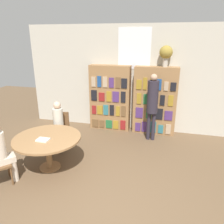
{
  "coord_description": "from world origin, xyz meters",
  "views": [
    {
      "loc": [
        0.94,
        -2.47,
        2.65
      ],
      "look_at": [
        -0.21,
        2.03,
        1.05
      ],
      "focal_mm": 35.0,
      "sensor_mm": 36.0,
      "label": 1
    }
  ],
  "objects_px": {
    "bookshelf_left": "(110,98)",
    "reading_table": "(47,142)",
    "bookshelf_right": "(155,101)",
    "flower_vase": "(166,53)",
    "seated_reader_right": "(2,151)",
    "librarian_standing": "(153,101)",
    "chair_left_side": "(61,128)",
    "seated_reader_left": "(58,124)"
  },
  "relations": [
    {
      "from": "bookshelf_right",
      "to": "librarian_standing",
      "type": "distance_m",
      "value": 0.52
    },
    {
      "from": "chair_left_side",
      "to": "seated_reader_left",
      "type": "relative_size",
      "value": 0.72
    },
    {
      "from": "seated_reader_right",
      "to": "bookshelf_right",
      "type": "bearing_deg",
      "value": 91.46
    },
    {
      "from": "reading_table",
      "to": "bookshelf_right",
      "type": "bearing_deg",
      "value": 50.45
    },
    {
      "from": "bookshelf_left",
      "to": "seated_reader_left",
      "type": "distance_m",
      "value": 1.84
    },
    {
      "from": "reading_table",
      "to": "librarian_standing",
      "type": "xyz_separation_m",
      "value": [
        1.96,
        1.91,
        0.47
      ]
    },
    {
      "from": "seated_reader_left",
      "to": "librarian_standing",
      "type": "height_order",
      "value": "librarian_standing"
    },
    {
      "from": "flower_vase",
      "to": "librarian_standing",
      "type": "relative_size",
      "value": 0.3
    },
    {
      "from": "bookshelf_right",
      "to": "reading_table",
      "type": "distance_m",
      "value": 3.15
    },
    {
      "from": "bookshelf_left",
      "to": "seated_reader_right",
      "type": "distance_m",
      "value": 3.3
    },
    {
      "from": "bookshelf_left",
      "to": "chair_left_side",
      "type": "bearing_deg",
      "value": -122.95
    },
    {
      "from": "seated_reader_left",
      "to": "flower_vase",
      "type": "bearing_deg",
      "value": -158.7
    },
    {
      "from": "reading_table",
      "to": "seated_reader_right",
      "type": "relative_size",
      "value": 1.14
    },
    {
      "from": "bookshelf_left",
      "to": "librarian_standing",
      "type": "height_order",
      "value": "bookshelf_left"
    },
    {
      "from": "bookshelf_left",
      "to": "seated_reader_right",
      "type": "height_order",
      "value": "bookshelf_left"
    },
    {
      "from": "flower_vase",
      "to": "reading_table",
      "type": "distance_m",
      "value": 3.66
    },
    {
      "from": "bookshelf_right",
      "to": "seated_reader_right",
      "type": "distance_m",
      "value": 3.98
    },
    {
      "from": "reading_table",
      "to": "seated_reader_right",
      "type": "xyz_separation_m",
      "value": [
        -0.55,
        -0.63,
        0.05
      ]
    },
    {
      "from": "reading_table",
      "to": "seated_reader_left",
      "type": "distance_m",
      "value": 0.84
    },
    {
      "from": "seated_reader_left",
      "to": "reading_table",
      "type": "bearing_deg",
      "value": 90.0
    },
    {
      "from": "chair_left_side",
      "to": "seated_reader_right",
      "type": "xyz_separation_m",
      "value": [
        -0.33,
        -1.63,
        0.19
      ]
    },
    {
      "from": "bookshelf_right",
      "to": "flower_vase",
      "type": "height_order",
      "value": "flower_vase"
    },
    {
      "from": "flower_vase",
      "to": "librarian_standing",
      "type": "xyz_separation_m",
      "value": [
        -0.24,
        -0.51,
        -1.17
      ]
    },
    {
      "from": "bookshelf_left",
      "to": "reading_table",
      "type": "height_order",
      "value": "bookshelf_left"
    },
    {
      "from": "seated_reader_right",
      "to": "librarian_standing",
      "type": "distance_m",
      "value": 3.6
    },
    {
      "from": "bookshelf_right",
      "to": "flower_vase",
      "type": "xyz_separation_m",
      "value": [
        0.2,
        0.0,
        1.31
      ]
    },
    {
      "from": "bookshelf_right",
      "to": "librarian_standing",
      "type": "bearing_deg",
      "value": -93.77
    },
    {
      "from": "seated_reader_right",
      "to": "librarian_standing",
      "type": "height_order",
      "value": "librarian_standing"
    },
    {
      "from": "chair_left_side",
      "to": "librarian_standing",
      "type": "height_order",
      "value": "librarian_standing"
    },
    {
      "from": "bookshelf_right",
      "to": "seated_reader_right",
      "type": "bearing_deg",
      "value": -129.94
    },
    {
      "from": "librarian_standing",
      "to": "seated_reader_left",
      "type": "bearing_deg",
      "value": -152.97
    },
    {
      "from": "reading_table",
      "to": "librarian_standing",
      "type": "distance_m",
      "value": 2.78
    },
    {
      "from": "chair_left_side",
      "to": "seated_reader_right",
      "type": "distance_m",
      "value": 1.67
    },
    {
      "from": "seated_reader_right",
      "to": "chair_left_side",
      "type": "bearing_deg",
      "value": 119.9
    },
    {
      "from": "seated_reader_left",
      "to": "seated_reader_right",
      "type": "height_order",
      "value": "seated_reader_left"
    },
    {
      "from": "bookshelf_right",
      "to": "seated_reader_left",
      "type": "distance_m",
      "value": 2.71
    },
    {
      "from": "reading_table",
      "to": "chair_left_side",
      "type": "distance_m",
      "value": 1.03
    },
    {
      "from": "librarian_standing",
      "to": "seated_reader_right",
      "type": "bearing_deg",
      "value": -134.69
    },
    {
      "from": "bookshelf_left",
      "to": "librarian_standing",
      "type": "bearing_deg",
      "value": -21.56
    },
    {
      "from": "bookshelf_left",
      "to": "seated_reader_right",
      "type": "xyz_separation_m",
      "value": [
        -1.25,
        -3.04,
        -0.28
      ]
    },
    {
      "from": "librarian_standing",
      "to": "flower_vase",
      "type": "bearing_deg",
      "value": 64.95
    },
    {
      "from": "librarian_standing",
      "to": "bookshelf_right",
      "type": "bearing_deg",
      "value": 86.23
    }
  ]
}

